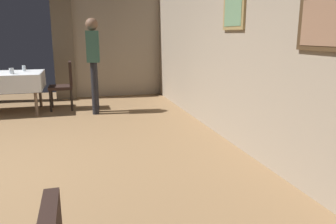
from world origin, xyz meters
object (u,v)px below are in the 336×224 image
(chair_mid_right, at_px, (65,83))
(dining_table_mid, at_px, (4,78))
(glass_mid_c, at_px, (24,68))
(person_waiter_by_doorway, at_px, (93,58))
(glass_mid_b, at_px, (12,71))

(chair_mid_right, bearing_deg, dining_table_mid, -178.27)
(dining_table_mid, relative_size, glass_mid_c, 12.09)
(dining_table_mid, relative_size, chair_mid_right, 1.44)
(person_waiter_by_doorway, bearing_deg, glass_mid_b, 171.46)
(glass_mid_b, bearing_deg, dining_table_mid, 125.43)
(person_waiter_by_doorway, bearing_deg, dining_table_mid, 163.77)
(chair_mid_right, distance_m, person_waiter_by_doorway, 0.89)
(glass_mid_c, bearing_deg, person_waiter_by_doorway, -27.85)
(glass_mid_b, bearing_deg, glass_mid_c, 72.77)
(glass_mid_b, height_order, glass_mid_c, glass_mid_c)
(person_waiter_by_doorway, bearing_deg, glass_mid_c, 152.15)
(chair_mid_right, distance_m, glass_mid_b, 0.97)
(chair_mid_right, xyz_separation_m, glass_mid_b, (-0.88, -0.28, 0.29))
(dining_table_mid, xyz_separation_m, glass_mid_c, (0.32, 0.21, 0.16))
(dining_table_mid, relative_size, glass_mid_b, 12.49)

